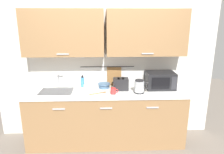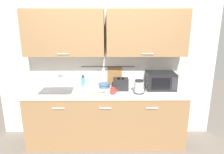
# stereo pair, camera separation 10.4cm
# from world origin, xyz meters

# --- Properties ---
(ground) EXTENTS (8.00, 8.00, 0.00)m
(ground) POSITION_xyz_m (0.00, 0.00, 0.00)
(ground) COLOR slate
(counter_unit) EXTENTS (2.53, 0.64, 0.90)m
(counter_unit) POSITION_xyz_m (-0.01, 0.30, 0.46)
(counter_unit) COLOR #997047
(counter_unit) RESTS_ON ground
(back_wall_assembly) EXTENTS (3.70, 0.41, 2.50)m
(back_wall_assembly) POSITION_xyz_m (0.00, 0.53, 1.52)
(back_wall_assembly) COLOR silver
(back_wall_assembly) RESTS_ON ground
(sink_faucet) EXTENTS (0.09, 0.17, 0.22)m
(sink_faucet) POSITION_xyz_m (-0.78, 0.53, 1.04)
(sink_faucet) COLOR #B2B5BA
(sink_faucet) RESTS_ON counter_unit
(microwave) EXTENTS (0.46, 0.35, 0.27)m
(microwave) POSITION_xyz_m (0.89, 0.41, 1.04)
(microwave) COLOR black
(microwave) RESTS_ON counter_unit
(electric_kettle) EXTENTS (0.23, 0.16, 0.21)m
(electric_kettle) POSITION_xyz_m (0.52, 0.20, 1.00)
(electric_kettle) COLOR black
(electric_kettle) RESTS_ON counter_unit
(dish_soap_bottle) EXTENTS (0.06, 0.06, 0.20)m
(dish_soap_bottle) POSITION_xyz_m (-0.39, 0.53, 0.99)
(dish_soap_bottle) COLOR #3F8CD8
(dish_soap_bottle) RESTS_ON counter_unit
(mug_near_sink) EXTENTS (0.12, 0.08, 0.09)m
(mug_near_sink) POSITION_xyz_m (-0.31, 0.34, 0.95)
(mug_near_sink) COLOR silver
(mug_near_sink) RESTS_ON counter_unit
(mixing_bowl) EXTENTS (0.21, 0.21, 0.08)m
(mixing_bowl) POSITION_xyz_m (-0.03, 0.45, 0.94)
(mixing_bowl) COLOR #4C7093
(mixing_bowl) RESTS_ON counter_unit
(toaster) EXTENTS (0.26, 0.17, 0.19)m
(toaster) POSITION_xyz_m (0.24, 0.35, 1.00)
(toaster) COLOR #232326
(toaster) RESTS_ON counter_unit
(mug_by_kettle) EXTENTS (0.12, 0.08, 0.09)m
(mug_by_kettle) POSITION_xyz_m (0.11, 0.16, 0.95)
(mug_by_kettle) COLOR red
(mug_by_kettle) RESTS_ON counter_unit
(wooden_spoon) EXTENTS (0.26, 0.13, 0.01)m
(wooden_spoon) POSITION_xyz_m (-0.09, 0.19, 0.91)
(wooden_spoon) COLOR #9E7042
(wooden_spoon) RESTS_ON counter_unit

